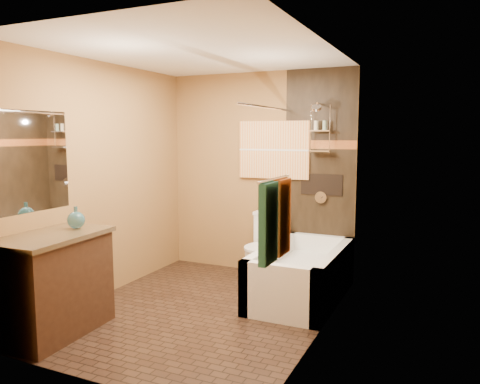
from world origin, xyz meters
The scene contains 23 objects.
floor centered at (0.00, 0.00, 0.00)m, with size 3.00×3.00×0.00m, color black.
wall_left centered at (-1.20, 0.00, 1.25)m, with size 0.02×3.00×2.50m, color olive.
wall_right centered at (1.20, 0.00, 1.25)m, with size 0.02×3.00×2.50m, color olive.
wall_back centered at (0.00, 1.50, 1.25)m, with size 2.40×0.02×2.50m, color olive.
wall_front centered at (0.00, -1.50, 1.25)m, with size 2.40×0.02×2.50m, color olive.
ceiling centered at (0.00, 0.00, 2.50)m, with size 3.00×3.00×0.00m, color silver.
alcove_tile_back centered at (0.78, 1.49, 1.25)m, with size 0.85×0.01×2.50m, color black.
alcove_tile_right centered at (1.19, 0.75, 1.25)m, with size 0.01×1.50×2.50m, color black.
mosaic_band_back centered at (0.78, 1.48, 1.62)m, with size 0.85×0.01×0.10m, color brown.
mosaic_band_right centered at (1.18, 0.75, 1.62)m, with size 0.01×1.50×0.10m, color brown.
alcove_niche centered at (0.80, 1.48, 1.15)m, with size 0.50×0.01×0.25m, color black.
shower_fixtures centered at (0.80, 1.38, 1.67)m, with size 0.24×0.33×1.16m.
curtain_rod centered at (0.40, 0.75, 2.02)m, with size 0.03×0.03×1.55m, color silver.
towel_bar centered at (1.15, -1.05, 1.45)m, with size 0.02×0.02×0.55m, color silver.
towel_teal centered at (1.16, -1.18, 1.18)m, with size 0.05×0.22×0.52m, color #216C71.
towel_rust centered at (1.16, -0.92, 1.18)m, with size 0.05×0.22×0.52m, color #9C541C.
sunset_painting centered at (0.20, 1.48, 1.55)m, with size 0.90×0.04×0.70m, color orange.
vanity_mirror centered at (-1.19, -1.00, 1.50)m, with size 0.01×1.00×0.90m, color white.
bathtub centered at (0.80, 0.75, 0.22)m, with size 0.80×1.50×0.55m.
toilet centered at (0.20, 1.21, 0.40)m, with size 0.41×0.60×0.80m.
vanity centered at (-0.92, -1.00, 0.45)m, with size 0.66×1.04×0.89m.
teal_bottle centered at (-0.87, -0.74, 0.99)m, with size 0.16×0.16×0.25m, color #256171, non-canonical shape.
bud_vases centered at (0.20, 1.39, 0.97)m, with size 0.32×0.07×0.31m.
Camera 1 is at (2.21, -3.90, 1.74)m, focal length 35.00 mm.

